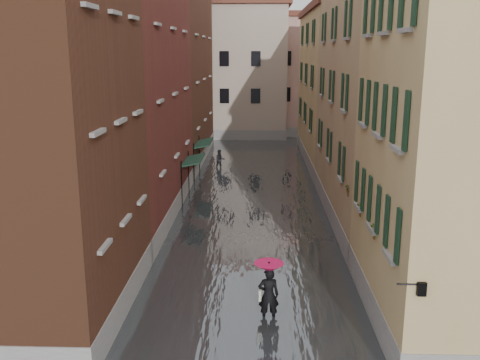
# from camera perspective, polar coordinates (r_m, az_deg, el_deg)

# --- Properties ---
(ground) EXTENTS (120.00, 120.00, 0.00)m
(ground) POSITION_cam_1_polar(r_m,az_deg,el_deg) (20.24, 0.93, -11.80)
(ground) COLOR #5A5A5D
(ground) RESTS_ON ground
(floodwater) EXTENTS (10.00, 60.00, 0.20)m
(floodwater) POSITION_cam_1_polar(r_m,az_deg,el_deg) (32.44, 1.38, -1.76)
(floodwater) COLOR #4C5054
(floodwater) RESTS_ON ground
(building_left_near) EXTENTS (6.00, 8.00, 13.00)m
(building_left_near) POSITION_cam_1_polar(r_m,az_deg,el_deg) (17.99, -22.13, 5.64)
(building_left_near) COLOR brown
(building_left_near) RESTS_ON ground
(building_left_mid) EXTENTS (6.00, 14.00, 12.50)m
(building_left_mid) POSITION_cam_1_polar(r_m,az_deg,el_deg) (28.36, -13.09, 8.32)
(building_left_mid) COLOR maroon
(building_left_mid) RESTS_ON ground
(building_left_far) EXTENTS (6.00, 16.00, 14.00)m
(building_left_far) POSITION_cam_1_polar(r_m,az_deg,el_deg) (42.95, -7.95, 11.21)
(building_left_far) COLOR brown
(building_left_far) RESTS_ON ground
(building_right_near) EXTENTS (6.00, 8.00, 11.50)m
(building_right_near) POSITION_cam_1_polar(r_m,az_deg,el_deg) (17.85, 24.00, 2.97)
(building_right_near) COLOR tan
(building_right_near) RESTS_ON ground
(building_right_mid) EXTENTS (6.00, 14.00, 13.00)m
(building_right_mid) POSITION_cam_1_polar(r_m,az_deg,el_deg) (28.18, 15.91, 8.64)
(building_right_mid) COLOR tan
(building_right_mid) RESTS_ON ground
(building_right_far) EXTENTS (6.00, 16.00, 11.50)m
(building_right_far) POSITION_cam_1_polar(r_m,az_deg,el_deg) (42.91, 11.12, 9.41)
(building_right_far) COLOR tan
(building_right_far) RESTS_ON ground
(building_end_cream) EXTENTS (12.00, 9.00, 13.00)m
(building_end_cream) POSITION_cam_1_polar(r_m,az_deg,el_deg) (56.43, -1.39, 11.35)
(building_end_cream) COLOR #B29F8D
(building_end_cream) RESTS_ON ground
(building_end_pink) EXTENTS (10.00, 9.00, 12.00)m
(building_end_pink) POSITION_cam_1_polar(r_m,az_deg,el_deg) (58.63, 7.71, 10.83)
(building_end_pink) COLOR tan
(building_end_pink) RESTS_ON ground
(awning_near) EXTENTS (1.09, 3.04, 2.80)m
(awning_near) POSITION_cam_1_polar(r_m,az_deg,el_deg) (31.12, -5.05, 2.01)
(awning_near) COLOR #163224
(awning_near) RESTS_ON ground
(awning_far) EXTENTS (1.09, 3.37, 2.80)m
(awning_far) POSITION_cam_1_polar(r_m,az_deg,el_deg) (36.85, -3.95, 3.85)
(awning_far) COLOR #163224
(awning_far) RESTS_ON ground
(wall_lantern) EXTENTS (0.71, 0.22, 0.35)m
(wall_lantern) POSITION_cam_1_polar(r_m,az_deg,el_deg) (14.11, 18.68, -10.86)
(wall_lantern) COLOR black
(wall_lantern) RESTS_ON ground
(window_planters) EXTENTS (0.59, 5.94, 0.84)m
(window_planters) POSITION_cam_1_polar(r_m,az_deg,el_deg) (19.64, 13.10, -2.03)
(window_planters) COLOR #993A32
(window_planters) RESTS_ON ground
(pedestrian_main) EXTENTS (0.99, 0.99, 2.06)m
(pedestrian_main) POSITION_cam_1_polar(r_m,az_deg,el_deg) (17.68, 3.06, -11.26)
(pedestrian_main) COLOR black
(pedestrian_main) RESTS_ON ground
(pedestrian_far) EXTENTS (0.89, 0.78, 1.55)m
(pedestrian_far) POSITION_cam_1_polar(r_m,az_deg,el_deg) (39.92, -2.15, 2.15)
(pedestrian_far) COLOR black
(pedestrian_far) RESTS_ON ground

